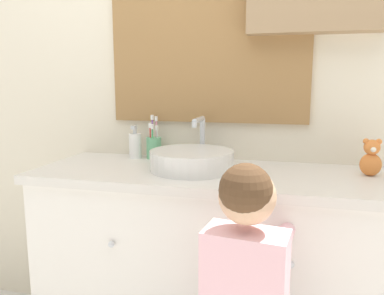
{
  "coord_description": "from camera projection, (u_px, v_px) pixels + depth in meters",
  "views": [
    {
      "loc": [
        0.28,
        -1.07,
        1.18
      ],
      "look_at": [
        -0.06,
        0.29,
        0.94
      ],
      "focal_mm": 35.0,
      "sensor_mm": 36.0,
      "label": 1
    }
  ],
  "objects": [
    {
      "name": "vanity_counter",
      "position": [
        210.0,
        269.0,
        1.55
      ],
      "size": [
        1.41,
        0.51,
        0.84
      ],
      "color": "silver",
      "rests_on": "ground_plane"
    },
    {
      "name": "toothbrush_holder",
      "position": [
        154.0,
        146.0,
        1.72
      ],
      "size": [
        0.07,
        0.07,
        0.2
      ],
      "color": "#66B27F",
      "rests_on": "vanity_counter"
    },
    {
      "name": "soap_dispenser",
      "position": [
        135.0,
        145.0,
        1.73
      ],
      "size": [
        0.06,
        0.06,
        0.15
      ],
      "color": "white",
      "rests_on": "vanity_counter"
    },
    {
      "name": "teddy_bear",
      "position": [
        371.0,
        158.0,
        1.39
      ],
      "size": [
        0.08,
        0.07,
        0.14
      ],
      "color": "orange",
      "rests_on": "vanity_counter"
    },
    {
      "name": "sink_basin",
      "position": [
        193.0,
        159.0,
        1.5
      ],
      "size": [
        0.34,
        0.39,
        0.2
      ],
      "color": "silver",
      "rests_on": "vanity_counter"
    },
    {
      "name": "wall_back",
      "position": [
        228.0,
        60.0,
        1.67
      ],
      "size": [
        3.2,
        0.18,
        2.5
      ],
      "color": "beige",
      "rests_on": "ground_plane"
    }
  ]
}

